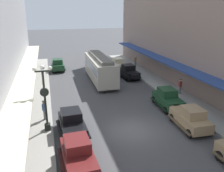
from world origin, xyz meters
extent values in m
plane|color=#424244|center=(0.00, 0.00, 0.00)|extent=(200.00, 200.00, 0.00)
cube|color=#99968E|center=(-7.50, 0.00, 0.07)|extent=(3.00, 60.00, 0.15)
cube|color=#99968E|center=(7.50, 0.00, 0.07)|extent=(3.00, 60.00, 0.15)
cube|color=beige|center=(-8.10, 0.00, 3.00)|extent=(1.80, 54.00, 0.16)
cube|color=#997F5B|center=(4.54, -0.79, 0.74)|extent=(1.87, 3.97, 0.80)
cube|color=#997F5B|center=(4.53, -1.04, 1.49)|extent=(1.51, 1.76, 0.70)
cube|color=#8C9EA8|center=(4.53, -1.04, 1.49)|extent=(1.44, 1.72, 0.42)
cube|color=#997F5B|center=(4.64, 1.34, 0.79)|extent=(0.95, 0.40, 0.52)
cube|color=#4C3F2D|center=(3.59, -0.75, 0.42)|extent=(0.39, 3.52, 0.12)
cube|color=#4C3F2D|center=(5.49, -0.83, 0.42)|extent=(0.39, 3.52, 0.12)
cylinder|color=black|center=(3.80, 0.61, 0.34)|extent=(0.25, 0.69, 0.68)
cylinder|color=black|center=(5.41, 0.54, 0.34)|extent=(0.25, 0.69, 0.68)
cylinder|color=black|center=(3.68, -2.12, 0.34)|extent=(0.25, 0.69, 0.68)
cylinder|color=black|center=(5.29, -2.19, 0.34)|extent=(0.25, 0.69, 0.68)
cube|color=black|center=(4.67, 14.05, 0.74)|extent=(1.89, 3.98, 0.80)
cube|color=black|center=(4.66, 14.30, 1.49)|extent=(1.52, 1.77, 0.70)
cube|color=#8C9EA8|center=(4.66, 14.30, 1.49)|extent=(1.45, 1.73, 0.42)
cube|color=black|center=(4.77, 11.92, 0.79)|extent=(0.95, 0.41, 0.52)
cube|color=black|center=(5.62, 14.10, 0.42)|extent=(0.41, 3.52, 0.12)
cube|color=black|center=(3.72, 14.00, 0.42)|extent=(0.41, 3.52, 0.12)
cylinder|color=black|center=(5.54, 12.73, 0.34)|extent=(0.25, 0.69, 0.68)
cylinder|color=black|center=(3.93, 12.65, 0.34)|extent=(0.25, 0.69, 0.68)
cylinder|color=black|center=(5.41, 15.45, 0.34)|extent=(0.25, 0.69, 0.68)
cylinder|color=black|center=(3.79, 15.37, 0.34)|extent=(0.25, 0.69, 0.68)
cube|color=#591919|center=(-4.70, -3.41, 0.74)|extent=(1.87, 3.97, 0.80)
cube|color=#591919|center=(-4.71, -3.16, 1.49)|extent=(1.51, 1.76, 0.70)
cube|color=#8C9EA8|center=(-4.71, -3.16, 1.49)|extent=(1.44, 1.72, 0.42)
cube|color=black|center=(-3.75, -3.37, 0.42)|extent=(0.39, 3.52, 0.12)
cube|color=black|center=(-5.65, -3.45, 0.42)|extent=(0.39, 3.52, 0.12)
cylinder|color=black|center=(-3.95, -2.01, 0.34)|extent=(0.25, 0.69, 0.68)
cylinder|color=black|center=(-5.56, -2.08, 0.34)|extent=(0.25, 0.69, 0.68)
cube|color=beige|center=(4.56, 19.14, 0.74)|extent=(1.86, 3.97, 0.80)
cube|color=beige|center=(4.57, 18.89, 1.49)|extent=(1.51, 1.76, 0.70)
cube|color=#8C9EA8|center=(4.57, 18.89, 1.49)|extent=(1.44, 1.72, 0.42)
cube|color=beige|center=(4.47, 21.27, 0.79)|extent=(0.95, 0.40, 0.52)
cube|color=#6D6856|center=(3.61, 19.10, 0.42)|extent=(0.39, 3.52, 0.12)
cube|color=#6D6856|center=(5.51, 19.18, 0.42)|extent=(0.39, 3.52, 0.12)
cylinder|color=black|center=(3.69, 20.47, 0.34)|extent=(0.25, 0.69, 0.68)
cylinder|color=black|center=(5.31, 20.54, 0.34)|extent=(0.25, 0.69, 0.68)
cylinder|color=black|center=(3.81, 17.74, 0.34)|extent=(0.25, 0.69, 0.68)
cylinder|color=black|center=(5.42, 17.81, 0.34)|extent=(0.25, 0.69, 0.68)
cube|color=#193D23|center=(4.88, 3.46, 0.74)|extent=(1.89, 3.98, 0.80)
cube|color=#193D23|center=(4.89, 3.71, 1.49)|extent=(1.52, 1.77, 0.70)
cube|color=#8C9EA8|center=(4.89, 3.71, 1.49)|extent=(1.45, 1.73, 0.42)
cube|color=#193D23|center=(4.78, 1.33, 0.79)|extent=(0.95, 0.40, 0.52)
cube|color=black|center=(5.83, 3.42, 0.42)|extent=(0.41, 3.52, 0.12)
cube|color=black|center=(3.93, 3.51, 0.42)|extent=(0.41, 3.52, 0.12)
cylinder|color=black|center=(5.62, 2.06, 0.34)|extent=(0.25, 0.69, 0.68)
cylinder|color=black|center=(4.01, 2.14, 0.34)|extent=(0.25, 0.69, 0.68)
cylinder|color=black|center=(5.75, 4.79, 0.34)|extent=(0.25, 0.69, 0.68)
cylinder|color=black|center=(4.14, 4.86, 0.34)|extent=(0.25, 0.69, 0.68)
cube|color=black|center=(-4.59, 0.77, 0.74)|extent=(1.86, 3.97, 0.80)
cube|color=black|center=(-4.60, 1.02, 1.49)|extent=(1.51, 1.76, 0.70)
cube|color=#8C9EA8|center=(-4.60, 1.02, 1.49)|extent=(1.44, 1.72, 0.42)
cube|color=black|center=(-4.50, -1.35, 0.79)|extent=(0.95, 0.40, 0.52)
cube|color=black|center=(-3.64, 0.81, 0.42)|extent=(0.38, 3.52, 0.12)
cube|color=black|center=(-5.54, 0.74, 0.42)|extent=(0.38, 3.52, 0.12)
cylinder|color=black|center=(-3.73, -0.56, 0.34)|extent=(0.25, 0.69, 0.68)
cylinder|color=black|center=(-5.34, -0.62, 0.34)|extent=(0.25, 0.69, 0.68)
cylinder|color=black|center=(-3.84, 2.17, 0.34)|extent=(0.25, 0.69, 0.68)
cylinder|color=black|center=(-5.45, 2.11, 0.34)|extent=(0.25, 0.69, 0.68)
cylinder|color=black|center=(3.93, -5.09, 0.34)|extent=(0.24, 0.69, 0.68)
cube|color=#193D23|center=(-4.52, 20.99, 0.74)|extent=(1.76, 3.93, 0.80)
cube|color=#193D23|center=(-4.53, 20.74, 1.49)|extent=(1.47, 1.72, 0.70)
cube|color=#8C9EA8|center=(-4.53, 20.74, 1.49)|extent=(1.39, 1.69, 0.42)
cube|color=#193D23|center=(-4.49, 23.12, 0.79)|extent=(0.94, 0.37, 0.52)
cube|color=black|center=(-5.47, 21.01, 0.42)|extent=(0.29, 3.51, 0.12)
cube|color=black|center=(-3.57, 20.98, 0.42)|extent=(0.29, 3.51, 0.12)
cylinder|color=black|center=(-5.31, 22.37, 0.34)|extent=(0.23, 0.68, 0.68)
cylinder|color=black|center=(-3.70, 22.35, 0.34)|extent=(0.23, 0.68, 0.68)
cylinder|color=black|center=(-5.35, 19.64, 0.34)|extent=(0.23, 0.68, 0.68)
cylinder|color=black|center=(-3.74, 19.62, 0.34)|extent=(0.23, 0.68, 0.68)
cube|color=#ADA899|center=(0.49, 13.51, 1.75)|extent=(2.64, 9.63, 2.70)
cube|color=#5F5C54|center=(0.49, 13.51, 3.28)|extent=(1.62, 8.66, 0.36)
cube|color=#8C9EA8|center=(0.49, 13.51, 2.22)|extent=(2.65, 8.87, 0.95)
cube|color=black|center=(0.53, 16.39, 0.20)|extent=(2.02, 1.23, 0.40)
cube|color=black|center=(0.45, 10.63, 0.20)|extent=(2.02, 1.23, 0.40)
cube|color=black|center=(-6.40, 1.69, 0.40)|extent=(0.44, 0.44, 0.50)
cylinder|color=black|center=(-6.40, 1.69, 2.75)|extent=(0.16, 0.16, 4.20)
cube|color=black|center=(-6.40, 1.69, 4.85)|extent=(1.10, 0.10, 0.10)
sphere|color=white|center=(-6.95, 1.69, 5.03)|extent=(0.32, 0.32, 0.32)
sphere|color=white|center=(-5.85, 1.69, 5.03)|extent=(0.32, 0.32, 0.32)
sphere|color=white|center=(-6.40, 1.69, 5.13)|extent=(0.36, 0.36, 0.36)
cylinder|color=black|center=(-6.40, 1.69, 3.25)|extent=(0.64, 0.18, 0.64)
cylinder|color=silver|center=(-6.40, 1.79, 3.25)|extent=(0.56, 0.02, 0.56)
cylinder|color=#B21E19|center=(6.35, 1.67, 0.50)|extent=(0.24, 0.24, 0.70)
sphere|color=#B21E19|center=(6.35, 1.67, 0.87)|extent=(0.20, 0.20, 0.20)
cylinder|color=slate|center=(-6.58, 3.62, 0.57)|extent=(0.24, 0.24, 0.85)
cube|color=#3F598C|center=(-6.58, 3.62, 1.28)|extent=(0.36, 0.22, 0.56)
sphere|color=#9E7051|center=(-6.58, 3.62, 1.68)|extent=(0.22, 0.22, 0.22)
cylinder|color=black|center=(-6.58, 3.62, 1.80)|extent=(0.28, 0.28, 0.04)
cylinder|color=slate|center=(7.84, 6.19, 0.57)|extent=(0.24, 0.24, 0.85)
cube|color=maroon|center=(7.84, 6.19, 1.28)|extent=(0.36, 0.22, 0.56)
sphere|color=tan|center=(7.84, 6.19, 1.68)|extent=(0.22, 0.22, 0.22)
cylinder|color=black|center=(7.84, 6.19, 1.80)|extent=(0.28, 0.28, 0.04)
cylinder|color=slate|center=(7.88, 19.92, 0.57)|extent=(0.24, 0.24, 0.85)
cube|color=#8C6647|center=(7.88, 19.92, 1.28)|extent=(0.36, 0.22, 0.56)
sphere|color=tan|center=(7.88, 19.92, 1.68)|extent=(0.22, 0.22, 0.22)
cylinder|color=#4C4238|center=(-8.29, 9.64, 0.57)|extent=(0.24, 0.24, 0.85)
cube|color=#3F598C|center=(-8.29, 9.64, 1.28)|extent=(0.36, 0.22, 0.56)
sphere|color=tan|center=(-8.29, 9.64, 1.68)|extent=(0.22, 0.22, 0.22)
cylinder|color=black|center=(-8.29, 9.64, 1.80)|extent=(0.28, 0.28, 0.04)
camera|label=1|loc=(-5.96, -15.40, 9.10)|focal=37.68mm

